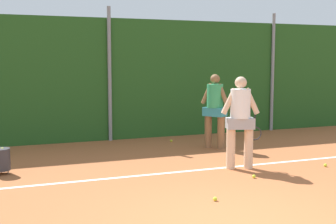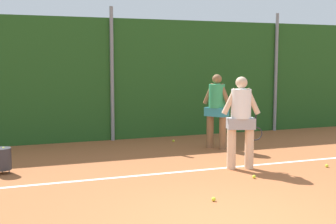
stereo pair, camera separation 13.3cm
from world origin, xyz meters
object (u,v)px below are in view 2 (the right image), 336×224
Objects in this scene: ball_hopper at (2,159)px; tennis_ball_1 at (254,177)px; tennis_ball_2 at (173,141)px; tennis_ball_5 at (327,166)px; tennis_ball_0 at (214,199)px; player_midcourt at (241,118)px; player_backcourt_far at (217,107)px.

tennis_ball_1 is at bearing -24.49° from ball_hopper.
tennis_ball_2 is 1.00× the size of tennis_ball_5.
tennis_ball_1 is at bearing 37.00° from tennis_ball_0.
tennis_ball_0 is 3.39m from tennis_ball_5.
ball_hopper reaches higher than tennis_ball_2.
player_midcourt is at bearing 50.60° from tennis_ball_0.
player_backcourt_far is at bearing 94.20° from player_midcourt.
player_midcourt is 3.61× the size of ball_hopper.
tennis_ball_0 and tennis_ball_2 have the same top height.
tennis_ball_0 is 5.19m from tennis_ball_2.
player_midcourt is 2.17m from player_backcourt_far.
ball_hopper is 4.28m from tennis_ball_0.
tennis_ball_1 is (-0.14, -0.77, -1.01)m from player_midcourt.
player_backcourt_far reaches higher than tennis_ball_0.
tennis_ball_1 and tennis_ball_5 have the same top height.
tennis_ball_0 and tennis_ball_5 have the same top height.
tennis_ball_2 is at bearing 116.64° from tennis_ball_5.
player_midcourt is 28.07× the size of tennis_ball_5.
tennis_ball_5 is (3.16, 1.24, 0.00)m from tennis_ball_0.
player_backcourt_far reaches higher than tennis_ball_5.
tennis_ball_5 is at bearing 21.47° from tennis_ball_0.
player_midcourt is 1.27m from tennis_ball_1.
ball_hopper is (-4.51, 1.22, -0.75)m from player_midcourt.
tennis_ball_2 is (-0.69, 1.18, -1.00)m from player_backcourt_far.
tennis_ball_2 and tennis_ball_5 have the same top height.
player_backcourt_far is 4.44m from tennis_ball_0.
tennis_ball_1 is at bearing -89.27° from tennis_ball_2.
player_midcourt reaches higher than tennis_ball_5.
tennis_ball_2 is at bearing 25.60° from ball_hopper.
tennis_ball_0 is 1.00× the size of tennis_ball_2.
player_midcourt reaches higher than ball_hopper.
player_midcourt is at bearing 79.93° from tennis_ball_1.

